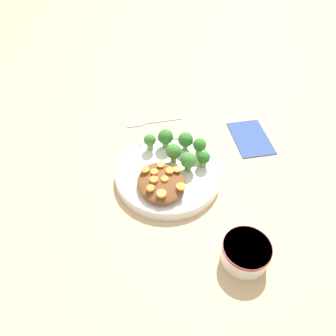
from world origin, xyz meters
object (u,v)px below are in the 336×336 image
at_px(dip_bowl, 246,252).
at_px(fork, 149,122).
at_px(plate, 168,174).
at_px(napkin, 251,138).

relative_size(dip_bowl, fork, 0.58).
relative_size(plate, fork, 1.56).
relative_size(plate, napkin, 1.76).
bearing_deg(plate, napkin, -68.38).
bearing_deg(dip_bowl, plate, 24.15).
bearing_deg(fork, dip_bowl, 103.66).
bearing_deg(napkin, plate, 111.62).
xyz_separation_m(dip_bowl, napkin, (0.37, -0.15, -0.03)).
xyz_separation_m(plate, dip_bowl, (-0.26, -0.12, 0.01)).
distance_m(plate, dip_bowl, 0.28).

